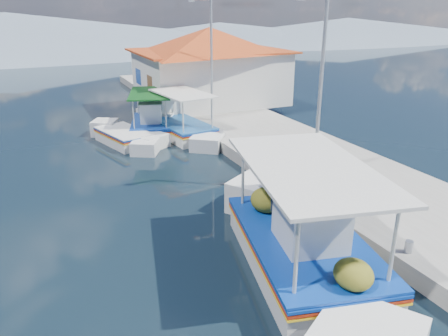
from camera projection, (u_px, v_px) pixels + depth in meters
name	position (u px, v px, depth m)	size (l,w,h in m)	color
ground	(215.00, 246.00, 11.88)	(160.00, 160.00, 0.00)	black
quay	(284.00, 147.00, 19.20)	(5.00, 44.00, 0.50)	#9A9790
bollards	(250.00, 150.00, 17.60)	(0.20, 17.20, 0.30)	#A5A8AD
main_caique	(300.00, 244.00, 10.82)	(3.93, 8.80, 2.97)	white
caique_green_canopy	(183.00, 130.00, 21.51)	(2.51, 6.46, 2.44)	white
caique_blue_hull	(124.00, 138.00, 20.54)	(2.54, 5.19, 0.96)	white
caique_far	(152.00, 125.00, 22.11)	(3.22, 6.25, 2.30)	white
harbor_building	(210.00, 64.00, 26.10)	(10.49, 10.49, 4.40)	silver
lamp_post_near	(319.00, 80.00, 13.99)	(1.21, 0.14, 6.00)	#A5A8AD
lamp_post_far	(210.00, 53.00, 21.66)	(1.21, 0.14, 6.00)	#A5A8AD
mountain_ridge	(99.00, 35.00, 61.44)	(171.40, 96.00, 5.50)	slate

